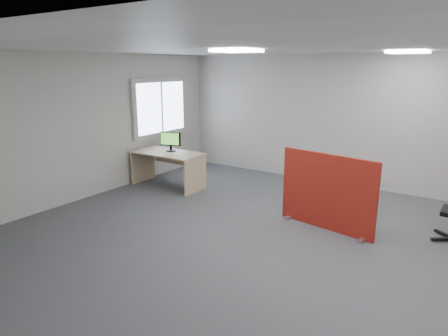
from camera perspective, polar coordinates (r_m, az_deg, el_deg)
The scene contains 10 objects.
floor at distance 5.58m, azimuth 12.24°, elevation -12.06°, with size 9.00×9.00×0.00m, color #56595E.
ceiling at distance 5.02m, azimuth 13.94°, elevation 16.78°, with size 9.00×7.00×0.02m, color white.
wall_back at distance 8.45m, azimuth 21.65°, elevation 5.88°, with size 9.00×0.02×2.70m, color silver.
wall_front at distance 2.39m, azimuth -19.88°, elevation -14.14°, with size 9.00×0.02×2.70m, color silver.
wall_left at distance 7.89m, azimuth -19.20°, elevation 5.56°, with size 0.02×7.00×2.70m, color silver.
window at distance 9.16m, azimuth -9.01°, elevation 8.56°, with size 0.06×1.70×1.30m.
ceiling_lights at distance 5.55m, azimuth 19.75°, elevation 15.80°, with size 4.10×4.10×0.04m.
red_divider at distance 6.28m, azimuth 14.49°, elevation -3.45°, with size 1.56×0.33×1.18m.
second_desk at distance 8.36m, azimuth -7.86°, elevation 1.07°, with size 1.50×0.75×0.73m.
monitor_second at distance 8.33m, azimuth -7.64°, elevation 3.89°, with size 0.44×0.20×0.40m.
Camera 1 is at (1.75, -4.70, 2.46)m, focal length 32.00 mm.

